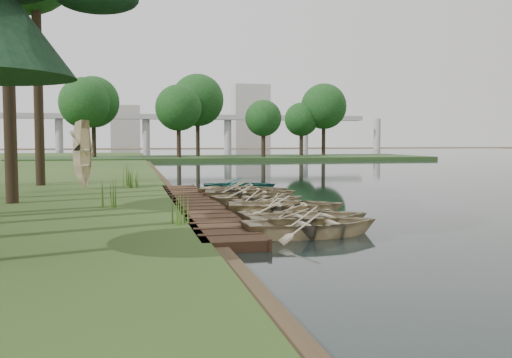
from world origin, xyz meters
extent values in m
plane|color=#3D2F1D|center=(0.00, 0.00, 0.00)|extent=(300.00, 300.00, 0.00)
cube|color=#352114|center=(-1.60, 0.00, 0.15)|extent=(1.60, 16.00, 0.30)
cube|color=#25401C|center=(8.00, 50.00, 0.23)|extent=(50.00, 14.00, 0.45)
cylinder|color=black|center=(-15.33, 50.00, 2.85)|extent=(0.50, 0.50, 4.80)
sphere|color=#174116|center=(-15.33, 50.00, 6.45)|extent=(5.60, 5.60, 5.60)
cylinder|color=black|center=(-8.67, 50.00, 2.85)|extent=(0.50, 0.50, 4.80)
sphere|color=#174116|center=(-8.67, 50.00, 6.45)|extent=(5.60, 5.60, 5.60)
cylinder|color=black|center=(-2.00, 50.00, 2.85)|extent=(0.50, 0.50, 4.80)
sphere|color=#174116|center=(-2.00, 50.00, 6.45)|extent=(5.60, 5.60, 5.60)
cylinder|color=black|center=(4.67, 50.00, 2.85)|extent=(0.50, 0.50, 4.80)
sphere|color=#174116|center=(4.67, 50.00, 6.45)|extent=(5.60, 5.60, 5.60)
cylinder|color=black|center=(11.33, 50.00, 2.85)|extent=(0.50, 0.50, 4.80)
sphere|color=#174116|center=(11.33, 50.00, 6.45)|extent=(5.60, 5.60, 5.60)
cylinder|color=black|center=(18.00, 50.00, 2.85)|extent=(0.50, 0.50, 4.80)
sphere|color=#174116|center=(18.00, 50.00, 6.45)|extent=(5.60, 5.60, 5.60)
cylinder|color=black|center=(24.67, 50.00, 2.85)|extent=(0.50, 0.50, 4.80)
sphere|color=#174116|center=(24.67, 50.00, 6.45)|extent=(5.60, 5.60, 5.60)
cube|color=#A5A5A0|center=(10.00, 120.00, 8.00)|extent=(90.00, 4.00, 1.20)
cylinder|color=#A5A5A0|center=(-20.00, 120.00, 4.00)|extent=(1.80, 1.80, 8.00)
cylinder|color=#A5A5A0|center=(0.00, 120.00, 4.00)|extent=(1.80, 1.80, 8.00)
cylinder|color=#A5A5A0|center=(20.00, 120.00, 4.00)|extent=(1.80, 1.80, 8.00)
cylinder|color=#A5A5A0|center=(40.00, 120.00, 4.00)|extent=(1.80, 1.80, 8.00)
cylinder|color=#A5A5A0|center=(60.00, 120.00, 4.00)|extent=(1.80, 1.80, 8.00)
cube|color=#A5A5A0|center=(30.00, 140.00, 9.00)|extent=(10.00, 8.00, 18.00)
cube|color=#A5A5A0|center=(-5.00, 145.00, 6.00)|extent=(8.00, 8.00, 12.00)
imported|color=beige|center=(0.74, -6.19, 0.43)|extent=(3.76, 2.73, 0.76)
imported|color=beige|center=(1.05, -4.92, 0.43)|extent=(3.74, 2.73, 0.76)
imported|color=beige|center=(0.83, -3.47, 0.37)|extent=(3.33, 2.59, 0.63)
imported|color=beige|center=(1.12, -2.22, 0.45)|extent=(4.30, 3.40, 0.80)
imported|color=beige|center=(0.86, -1.36, 0.37)|extent=(3.49, 2.79, 0.65)
imported|color=beige|center=(1.24, 0.33, 0.37)|extent=(3.71, 3.25, 0.64)
imported|color=beige|center=(0.79, 1.33, 0.40)|extent=(3.78, 3.06, 0.69)
imported|color=beige|center=(0.92, 2.54, 0.44)|extent=(4.19, 3.28, 0.79)
imported|color=beige|center=(0.90, 3.91, 0.45)|extent=(4.45, 3.67, 0.80)
imported|color=beige|center=(1.06, 5.32, 0.39)|extent=(3.91, 3.45, 0.67)
imported|color=teal|center=(1.29, 6.74, 0.41)|extent=(3.84, 2.99, 0.73)
imported|color=beige|center=(-5.96, 6.80, 0.63)|extent=(3.68, 3.07, 0.66)
cylinder|color=black|center=(-8.06, 1.36, 5.31)|extent=(0.44, 0.44, 10.03)
cylinder|color=black|center=(-8.27, 9.48, 5.81)|extent=(0.46, 0.46, 11.01)
cone|color=#3F661E|center=(-2.60, -5.07, 0.75)|extent=(0.60, 0.60, 0.90)
cone|color=#3F661E|center=(-4.63, -0.68, 0.74)|extent=(0.60, 0.60, 0.87)
cone|color=#3F661E|center=(-3.70, 6.91, 0.74)|extent=(0.60, 0.60, 0.88)
cone|color=#3F661E|center=(-4.05, 8.43, 0.82)|extent=(0.60, 0.60, 1.04)
camera|label=1|loc=(-3.92, -20.36, 2.59)|focal=40.00mm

